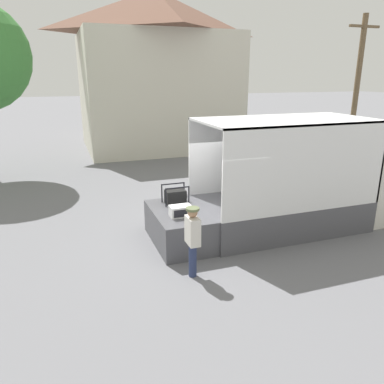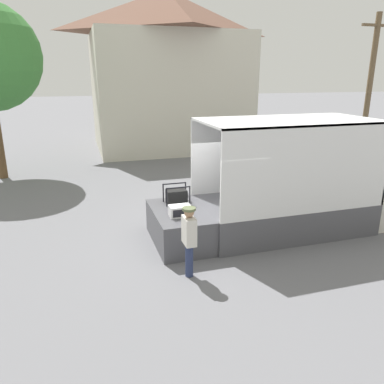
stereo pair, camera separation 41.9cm
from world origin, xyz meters
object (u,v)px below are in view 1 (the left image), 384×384
(worker_person, at_px, (193,235))
(utility_pole, at_px, (357,87))
(portable_generator, at_px, (176,196))
(box_truck, at_px, (321,192))
(microwave, at_px, (181,211))

(worker_person, height_order, utility_pole, utility_pole)
(portable_generator, bearing_deg, box_truck, -7.91)
(microwave, relative_size, worker_person, 0.33)
(worker_person, bearing_deg, microwave, 82.87)
(worker_person, bearing_deg, box_truck, 20.85)
(portable_generator, relative_size, worker_person, 0.42)
(worker_person, bearing_deg, portable_generator, 81.36)
(portable_generator, xyz_separation_m, worker_person, (-0.37, -2.46, -0.11))
(microwave, distance_m, portable_generator, 1.05)
(box_truck, height_order, portable_generator, box_truck)
(microwave, bearing_deg, worker_person, -97.13)
(microwave, relative_size, utility_pole, 0.08)
(box_truck, xyz_separation_m, utility_pole, (7.45, 7.18, 2.84))
(portable_generator, distance_m, worker_person, 2.49)
(microwave, xyz_separation_m, portable_generator, (0.19, 1.03, 0.06))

